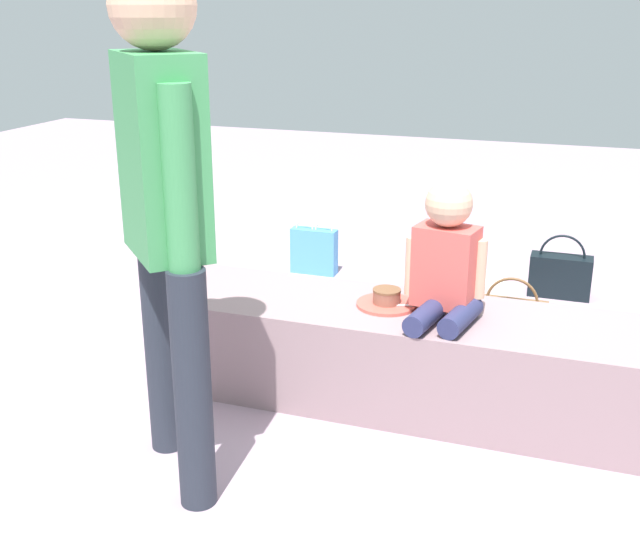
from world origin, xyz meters
TOP-DOWN VIEW (x-y plane):
  - ground_plane at (0.00, 0.00)m, footprint 12.00×12.00m
  - concrete_ledge at (0.00, 0.00)m, footprint 2.03×0.47m
  - child_seated at (0.06, -0.02)m, footprint 0.28×0.33m
  - adult_standing at (-0.63, -0.68)m, footprint 0.35×0.35m
  - cake_plate at (-0.16, 0.01)m, footprint 0.22×0.22m
  - gift_bag at (-0.88, 1.27)m, footprint 0.25×0.08m
  - water_bottle_near_gift at (0.66, 0.65)m, footprint 0.08×0.08m
  - water_bottle_far_side at (-0.71, 0.56)m, footprint 0.06×0.06m
  - party_cup_red at (0.30, 0.84)m, footprint 0.07×0.07m
  - cake_box_white at (0.01, 1.14)m, footprint 0.35×0.33m
  - handbag_black_leather at (0.42, 1.33)m, footprint 0.30×0.12m
  - handbag_brown_canvas at (0.25, 0.51)m, footprint 0.29×0.12m

SIDE VIEW (x-z plane):
  - ground_plane at x=0.00m, z-range 0.00..0.00m
  - party_cup_red at x=0.30m, z-range 0.00..0.11m
  - cake_box_white at x=0.01m, z-range 0.00..0.12m
  - water_bottle_near_gift at x=0.66m, z-range -0.01..0.20m
  - water_bottle_far_side at x=-0.71m, z-range -0.01..0.21m
  - handbag_black_leather at x=0.42m, z-range -0.05..0.28m
  - gift_bag at x=-0.88m, z-range -0.02..0.28m
  - handbag_brown_canvas at x=0.25m, z-range -0.05..0.31m
  - concrete_ledge at x=0.00m, z-range 0.00..0.37m
  - cake_plate at x=-0.16m, z-range 0.36..0.42m
  - child_seated at x=0.06m, z-range 0.34..0.82m
  - adult_standing at x=-0.63m, z-range 0.16..1.68m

